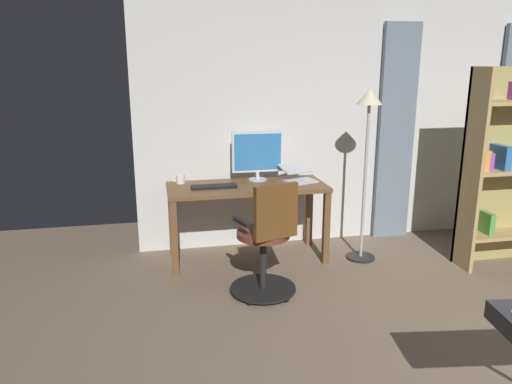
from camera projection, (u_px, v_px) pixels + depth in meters
back_room_partition at (366, 112)px, 5.30m from camera, size 4.90×0.10×2.78m
curtain_right_panel at (396, 134)px, 5.31m from camera, size 0.40×0.06×2.30m
desk at (247, 195)px, 4.78m from camera, size 1.52×0.61×0.76m
office_chair at (267, 243)px, 4.05m from camera, size 0.56×0.56×0.99m
computer_monitor at (258, 153)px, 4.89m from camera, size 0.51×0.18×0.49m
computer_keyboard at (214, 187)px, 4.64m from camera, size 0.43×0.13×0.02m
laptop at (298, 176)px, 4.88m from camera, size 0.37×0.39×0.16m
mug_coffee at (180, 179)px, 4.81m from camera, size 0.13×0.09×0.09m
bookshelf at (510, 168)px, 4.65m from camera, size 0.95×0.30×1.87m
floor_lamp at (367, 135)px, 4.64m from camera, size 0.28×0.28×1.67m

